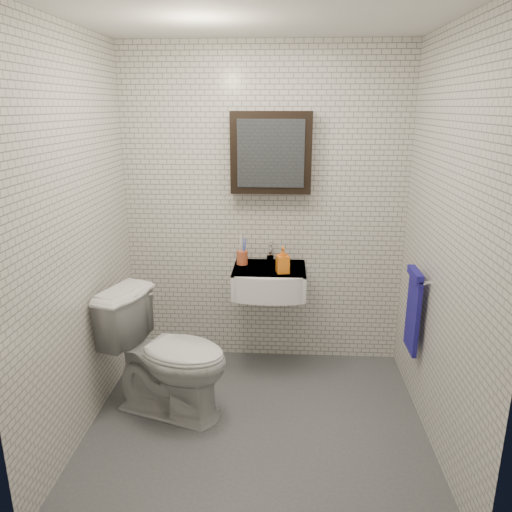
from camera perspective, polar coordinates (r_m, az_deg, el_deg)
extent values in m
cube|color=#494C50|center=(3.50, 0.11, -18.70)|extent=(2.20, 2.00, 0.01)
cube|color=silver|center=(3.93, 0.97, 5.25)|extent=(2.20, 0.02, 2.50)
cube|color=silver|center=(2.01, -1.52, -6.20)|extent=(2.20, 0.02, 2.50)
cube|color=silver|center=(3.21, -19.90, 1.61)|extent=(0.02, 2.00, 2.50)
cube|color=silver|center=(3.09, 20.92, 0.97)|extent=(0.02, 2.00, 2.50)
cube|color=white|center=(2.88, 0.15, 26.07)|extent=(2.20, 2.00, 0.02)
cube|color=white|center=(3.84, 1.53, -2.76)|extent=(0.55, 0.45, 0.20)
cylinder|color=silver|center=(3.83, 1.55, -1.42)|extent=(0.31, 0.31, 0.02)
cylinder|color=silver|center=(3.83, 1.55, -1.31)|extent=(0.04, 0.04, 0.01)
cube|color=white|center=(3.81, 1.54, -1.42)|extent=(0.55, 0.45, 0.01)
cylinder|color=silver|center=(3.96, 1.63, -0.19)|extent=(0.06, 0.06, 0.06)
cylinder|color=silver|center=(3.94, 1.64, 0.64)|extent=(0.03, 0.03, 0.08)
cylinder|color=silver|center=(3.87, 1.61, 0.82)|extent=(0.02, 0.12, 0.02)
cube|color=silver|center=(3.95, 1.66, 1.53)|extent=(0.02, 0.09, 0.01)
cube|color=black|center=(3.79, 1.73, 11.71)|extent=(0.60, 0.14, 0.60)
cube|color=#3F444C|center=(3.71, 1.69, 11.61)|extent=(0.49, 0.01, 0.49)
cylinder|color=silver|center=(3.49, 18.14, -2.19)|extent=(0.02, 0.30, 0.02)
cylinder|color=silver|center=(3.61, 17.96, -1.53)|extent=(0.04, 0.02, 0.02)
cylinder|color=silver|center=(3.38, 19.00, -2.90)|extent=(0.04, 0.02, 0.02)
cube|color=navy|center=(3.58, 17.52, -6.29)|extent=(0.03, 0.26, 0.54)
cube|color=navy|center=(3.48, 17.77, -1.96)|extent=(0.05, 0.26, 0.05)
cylinder|color=#BF522F|center=(3.88, -1.59, -0.17)|extent=(0.10, 0.10, 0.11)
cylinder|color=white|center=(3.85, -1.85, 0.78)|extent=(0.02, 0.03, 0.20)
cylinder|color=#4560DD|center=(3.85, -1.41, 0.63)|extent=(0.02, 0.02, 0.18)
cylinder|color=white|center=(3.87, -1.66, 0.96)|extent=(0.02, 0.04, 0.21)
cylinder|color=#4560DD|center=(3.87, -1.29, 0.78)|extent=(0.03, 0.04, 0.19)
imported|color=#F64F19|center=(3.67, 3.07, -0.44)|extent=(0.11, 0.11, 0.20)
imported|color=silver|center=(3.47, -10.02, -11.01)|extent=(0.95, 0.72, 0.86)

